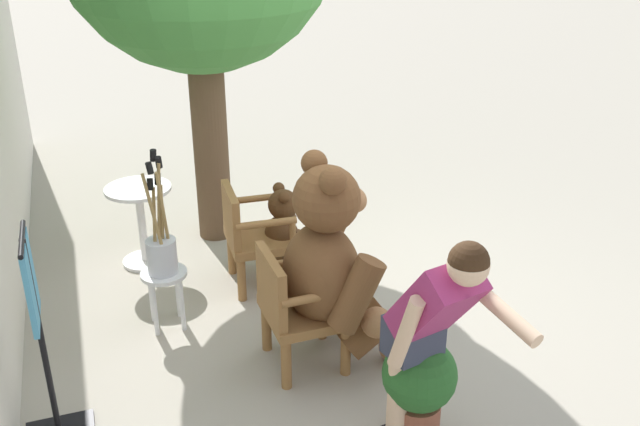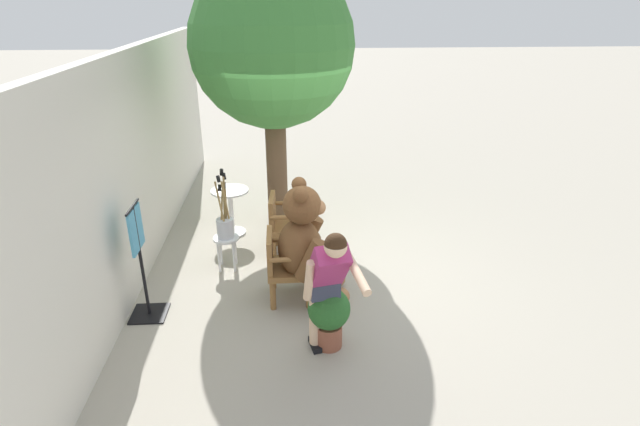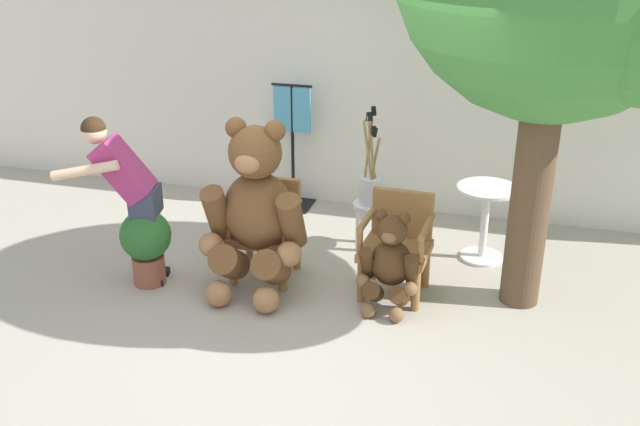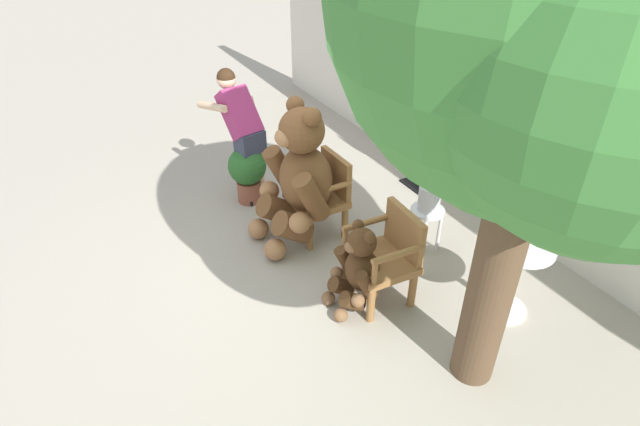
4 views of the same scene
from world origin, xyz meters
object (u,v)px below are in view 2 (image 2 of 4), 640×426
Objects in this scene: wooden_chair_right at (285,223)px; clothing_display_stand at (141,260)px; potted_plant at (329,314)px; white_stool at (227,244)px; teddy_bear_small at (305,226)px; round_side_table at (231,207)px; patio_tree at (277,49)px; teddy_bear_large at (306,243)px; brush_bucket at (225,223)px; person_visitor at (328,279)px; wooden_chair_left at (285,264)px.

wooden_chair_right is 0.63× the size of clothing_display_stand.
clothing_display_stand is (0.68, 2.03, 0.32)m from potted_plant.
white_stool is 2.11m from potted_plant.
teddy_bear_small is at bearing -52.74° from clothing_display_stand.
teddy_bear_small is 1.83× the size of white_stool.
round_side_table is 0.18× the size of patio_tree.
teddy_bear_large reaches higher than brush_bucket.
brush_bucket is 2.12m from potted_plant.
patio_tree is at bearing 8.02° from person_visitor.
patio_tree is at bearing 8.82° from potted_plant.
teddy_bear_large is at bearing -126.54° from brush_bucket.
wooden_chair_left is at bearing -134.86° from brush_bucket.
brush_bucket is at bearing 154.66° from patio_tree.
person_visitor is at bearing -156.91° from round_side_table.
person_visitor is at bearing -147.01° from brush_bucket.
wooden_chair_left is at bearing -80.70° from clothing_display_stand.
white_stool is at bearing -177.68° from round_side_table.
wooden_chair_left reaches higher than potted_plant.
potted_plant is (0.14, -0.03, -0.50)m from person_visitor.
potted_plant is at bearing -144.35° from white_stool.
round_side_table is 0.53× the size of clothing_display_stand.
round_side_table is (1.84, 1.08, -0.28)m from teddy_bear_large.
person_visitor is at bearing -171.98° from patio_tree.
white_stool is 0.68× the size of potted_plant.
brush_bucket reaches higher than potted_plant.
wooden_chair_left is 1.00× the size of wooden_chair_right.
clothing_display_stand is at bearing 127.26° from teddy_bear_small.
clothing_display_stand is at bearing 160.19° from round_side_table.
clothing_display_stand is (-1.41, 1.86, 0.31)m from teddy_bear_small.
wooden_chair_left is 0.63× the size of clothing_display_stand.
person_visitor reaches higher than wooden_chair_right.
patio_tree is at bearing 1.23° from wooden_chair_left.
wooden_chair_left is at bearing -156.05° from round_side_table.
round_side_table is 1.06× the size of potted_plant.
wooden_chair_left is 1.10m from white_stool.
white_stool is (-0.39, 0.77, -0.11)m from wooden_chair_right.
person_visitor is at bearing -169.23° from wooden_chair_right.
wooden_chair_left is 0.58× the size of teddy_bear_large.
teddy_bear_large is 3.03m from patio_tree.
teddy_bear_large is 2.15m from round_side_table.
white_stool is at bearing 116.89° from wooden_chair_right.
person_visitor reaches higher than clothing_display_stand.
wooden_chair_right is 1.22m from teddy_bear_large.
teddy_bear_small is 2.56m from patio_tree.
wooden_chair_right is 2.32m from person_visitor.
teddy_bear_large is 1.85m from clothing_display_stand.
person_visitor is at bearing -158.42° from wooden_chair_left.
teddy_bear_large is 1.77× the size of teddy_bear_small.
potted_plant is (-0.94, -0.45, -0.07)m from wooden_chair_left.
wooden_chair_left is 1.05m from potted_plant.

